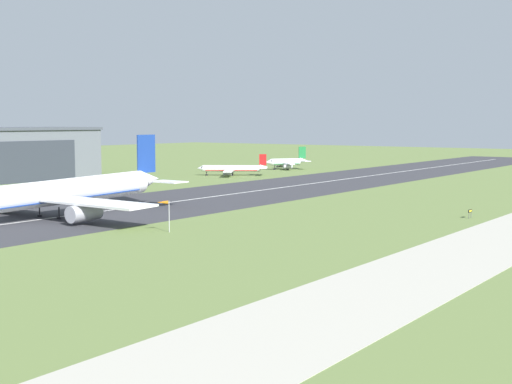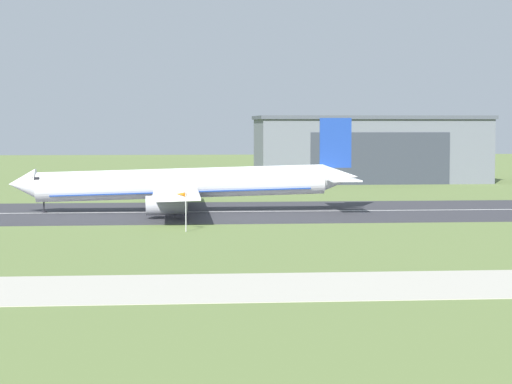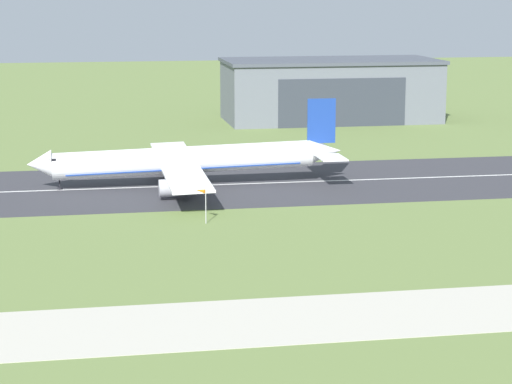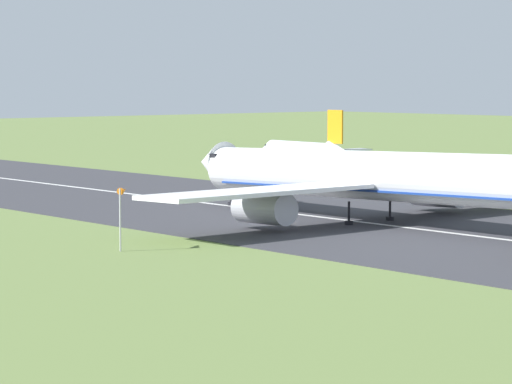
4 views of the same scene
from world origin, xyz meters
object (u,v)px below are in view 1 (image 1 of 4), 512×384
object	(u,v)px
airplane_parked_west	(232,169)
windsock_pole	(163,204)
airplane_landing	(52,194)
airplane_parked_centre	(286,162)
runway_sign	(470,212)

from	to	relation	value
airplane_parked_west	windsock_pole	xyz separation A→B (m)	(-106.39, -68.13, 2.33)
airplane_landing	windsock_pole	size ratio (longest dim) A/B	10.84
airplane_parked_centre	airplane_parked_west	bearing A→B (deg)	-176.43
windsock_pole	runway_sign	size ratio (longest dim) A/B	2.98
airplane_landing	airplane_parked_centre	distance (m)	148.27
airplane_landing	airplane_parked_west	world-z (taller)	airplane_landing
airplane_landing	runway_sign	xyz separation A→B (m)	(45.95, -64.41, -3.34)
windsock_pole	runway_sign	xyz separation A→B (m)	(46.76, -34.94, -3.39)
airplane_parked_centre	runway_sign	world-z (taller)	airplane_parked_centre
airplane_parked_west	windsock_pole	distance (m)	126.36
airplane_parked_west	airplane_parked_centre	world-z (taller)	airplane_parked_centre
airplane_landing	airplane_parked_centre	xyz separation A→B (m)	(142.49, 40.96, -1.77)
airplane_landing	runway_sign	distance (m)	79.19
windsock_pole	runway_sign	bearing A→B (deg)	-36.76
airplane_landing	airplane_parked_west	distance (m)	112.45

